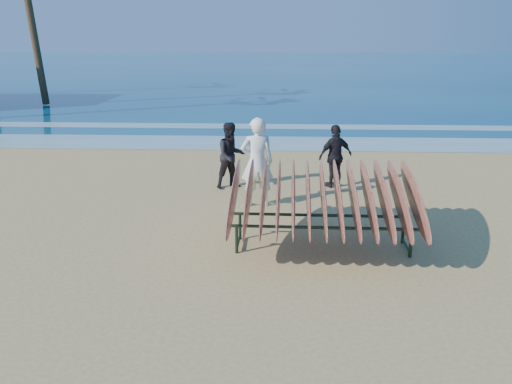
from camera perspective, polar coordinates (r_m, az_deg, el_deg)
ground at (r=9.19m, az=-0.24°, el=-7.11°), size 120.00×120.00×0.00m
ocean at (r=63.52m, az=2.36°, el=13.10°), size 160.00×160.00×0.00m
foam_near at (r=18.78m, az=1.33°, el=5.17°), size 160.00×160.00×0.00m
foam_far at (r=22.22m, az=1.55°, el=6.93°), size 160.00×160.00×0.00m
surfboard_rack at (r=9.42m, az=7.09°, el=-0.57°), size 3.21×2.79×1.54m
person_white at (r=11.73m, az=0.11°, el=3.15°), size 0.77×0.57×1.95m
person_dark_a at (r=13.16m, az=-2.61°, el=3.84°), size 0.98×0.91×1.61m
person_dark_b at (r=13.39m, az=8.36°, el=3.76°), size 0.98×0.74×1.55m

